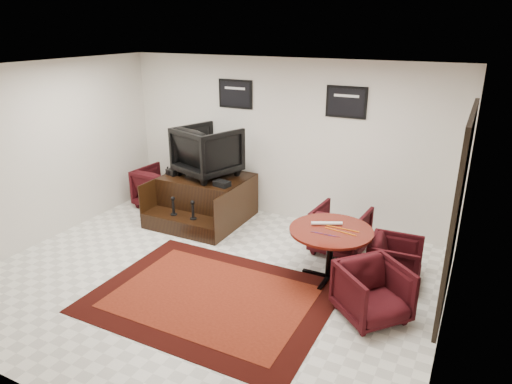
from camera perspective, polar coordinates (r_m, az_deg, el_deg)
ground at (r=6.46m, az=-6.09°, el=-10.66°), size 6.00×6.00×0.00m
room_shell at (r=5.65m, az=-2.58°, el=4.63°), size 6.02×5.02×2.81m
area_rug at (r=6.04m, az=-5.58°, el=-12.93°), size 2.97×2.23×0.01m
shine_podium at (r=8.21m, az=-6.40°, el=-0.95°), size 1.49×1.54×0.77m
shine_chair at (r=8.05m, az=-6.07°, el=5.39°), size 1.19×1.15×0.98m
shoes_pair at (r=8.33m, az=-10.05°, el=2.55°), size 0.29×0.33×0.10m
polish_kit at (r=7.59m, az=-4.27°, el=1.04°), size 0.29×0.22×0.09m
umbrella_black at (r=8.61m, az=-11.72°, el=0.05°), size 0.29×0.11×0.78m
umbrella_hooked at (r=8.62m, az=-11.53°, el=0.54°), size 0.34×0.13×0.92m
armchair_side at (r=8.89m, az=-11.83°, el=0.84°), size 0.86×0.81×0.83m
meeting_table at (r=6.22m, az=9.33°, el=-5.37°), size 1.12×1.12×0.73m
table_chair_back at (r=7.07m, az=10.52°, el=-4.42°), size 0.82×0.77×0.79m
table_chair_window at (r=6.46m, az=17.00°, el=-8.01°), size 0.65×0.69×0.68m
table_chair_corner at (r=5.64m, az=14.39°, el=-11.75°), size 0.99×1.00×0.75m
paper_roll at (r=6.29m, az=8.84°, el=-3.89°), size 0.40×0.23×0.05m
table_clutter at (r=6.13m, az=10.20°, el=-4.82°), size 0.57×0.30×0.01m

